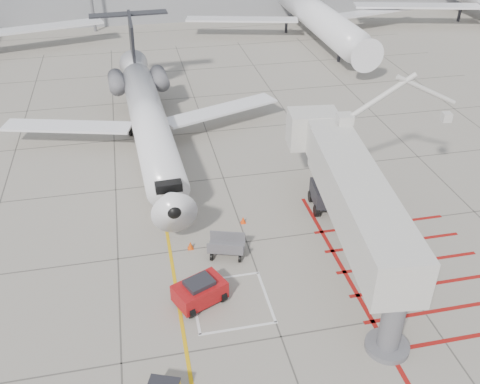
{
  "coord_description": "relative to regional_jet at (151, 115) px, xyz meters",
  "views": [
    {
      "loc": [
        -5.99,
        -22.05,
        20.87
      ],
      "look_at": [
        0.0,
        6.0,
        2.5
      ],
      "focal_mm": 40.0,
      "sensor_mm": 36.0,
      "label": 1
    }
  ],
  "objects": [
    {
      "name": "pushback_tug",
      "position": [
        1.19,
        -16.22,
        -3.22
      ],
      "size": [
        3.16,
        2.64,
        1.58
      ],
      "primitive_type": null,
      "rotation": [
        0.0,
        0.0,
        0.42
      ],
      "color": "#A51012",
      "rests_on": "ground_plane"
    },
    {
      "name": "cone_nose",
      "position": [
        1.28,
        -11.51,
        -3.75
      ],
      "size": [
        0.37,
        0.37,
        0.52
      ],
      "primitive_type": "cone",
      "color": "#DB470B",
      "rests_on": "ground_plane"
    },
    {
      "name": "jet_bridge",
      "position": [
        10.5,
        -14.94,
        -0.22
      ],
      "size": [
        11.04,
        19.85,
        7.59
      ],
      "primitive_type": null,
      "rotation": [
        0.0,
        0.0,
        -0.11
      ],
      "color": "silver",
      "rests_on": "ground_plane"
    },
    {
      "name": "cone_side",
      "position": [
        5.06,
        -9.53,
        -3.77
      ],
      "size": [
        0.35,
        0.35,
        0.48
      ],
      "primitive_type": "cone",
      "color": "#F4410C",
      "rests_on": "ground_plane"
    },
    {
      "name": "ground_power_unit",
      "position": [
        13.13,
        -9.64,
        -3.03
      ],
      "size": [
        2.85,
        2.3,
        1.96
      ],
      "primitive_type": null,
      "rotation": [
        0.0,
        0.0,
        -0.4
      ],
      "color": "beige",
      "rests_on": "ground_plane"
    },
    {
      "name": "baggage_cart",
      "position": [
        3.35,
        -12.63,
        -3.32
      ],
      "size": [
        2.48,
        1.97,
        1.37
      ],
      "primitive_type": null,
      "rotation": [
        0.0,
        0.0,
        -0.31
      ],
      "color": "#56565B",
      "rests_on": "ground_plane"
    },
    {
      "name": "ground_plane",
      "position": [
        4.84,
        -15.59,
        -4.01
      ],
      "size": [
        260.0,
        260.0,
        0.0
      ],
      "primitive_type": "plane",
      "color": "gray",
      "rests_on": "ground"
    },
    {
      "name": "regional_jet",
      "position": [
        0.0,
        0.0,
        0.0
      ],
      "size": [
        25.63,
        31.67,
        8.02
      ],
      "primitive_type": null,
      "rotation": [
        0.0,
        0.0,
        0.05
      ],
      "color": "white",
      "rests_on": "ground_plane"
    }
  ]
}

